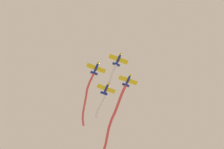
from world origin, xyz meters
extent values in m
ellipsoid|color=navy|center=(1.24, 5.58, 88.40)|extent=(4.36, 2.34, 0.88)
sphere|color=yellow|center=(3.17, 6.30, 88.40)|extent=(0.97, 0.97, 0.75)
ellipsoid|color=black|center=(1.74, 5.77, 88.73)|extent=(1.22, 0.93, 0.47)
cube|color=yellow|center=(1.37, 5.63, 88.28)|extent=(3.59, 6.41, 0.12)
cube|color=navy|center=(-0.47, 4.94, 88.48)|extent=(1.63, 2.59, 0.10)
cube|color=yellow|center=(-0.38, 4.97, 88.94)|extent=(0.96, 0.45, 1.22)
cylinder|color=white|center=(-2.14, 4.33, 88.54)|extent=(3.15, 1.86, 1.36)
cylinder|color=white|center=(-4.71, 3.58, 88.78)|extent=(2.66, 1.42, 1.02)
cylinder|color=white|center=(-7.25, 2.93, 88.93)|extent=(2.99, 1.69, 1.16)
cylinder|color=white|center=(-9.76, 2.20, 88.91)|extent=(2.71, 1.55, 1.20)
cylinder|color=white|center=(-12.20, 1.48, 88.87)|extent=(2.83, 1.66, 1.10)
cylinder|color=white|center=(-14.51, 0.62, 89.01)|extent=(2.57, 1.81, 1.07)
cylinder|color=white|center=(-16.69, -0.42, 88.93)|extent=(2.75, 1.94, 1.26)
cylinder|color=white|center=(-19.05, -1.20, 88.65)|extent=(2.77, 1.38, 1.22)
sphere|color=white|center=(-0.79, 4.82, 88.35)|extent=(0.93, 0.93, 0.93)
sphere|color=white|center=(-3.49, 3.83, 88.74)|extent=(0.93, 0.93, 0.93)
sphere|color=white|center=(-5.93, 3.32, 88.83)|extent=(0.93, 0.93, 0.93)
sphere|color=white|center=(-8.58, 2.53, 89.04)|extent=(0.93, 0.93, 0.93)
sphere|color=white|center=(-10.95, 1.87, 88.79)|extent=(0.93, 0.93, 0.93)
sphere|color=white|center=(-13.45, 1.10, 88.94)|extent=(0.93, 0.93, 0.93)
sphere|color=white|center=(-15.58, 0.14, 89.07)|extent=(0.93, 0.93, 0.93)
sphere|color=white|center=(-17.80, -0.97, 88.78)|extent=(0.93, 0.93, 0.93)
sphere|color=white|center=(-20.30, -1.44, 88.51)|extent=(0.93, 0.93, 0.93)
ellipsoid|color=navy|center=(-5.83, 8.89, 88.00)|extent=(4.37, 2.31, 0.88)
sphere|color=yellow|center=(-3.89, 9.59, 88.00)|extent=(0.96, 0.96, 0.75)
ellipsoid|color=black|center=(-5.32, 9.07, 88.33)|extent=(1.22, 0.92, 0.47)
cube|color=yellow|center=(-5.69, 8.94, 87.88)|extent=(3.54, 6.42, 0.12)
cube|color=navy|center=(-7.54, 8.26, 88.08)|extent=(1.62, 2.59, 0.10)
cube|color=yellow|center=(-7.46, 8.29, 88.54)|extent=(0.96, 0.45, 1.22)
cylinder|color=#DB4C4C|center=(-9.37, 7.63, 88.07)|extent=(3.38, 1.90, 1.19)
cylinder|color=#DB4C4C|center=(-12.58, 6.59, 88.05)|extent=(3.77, 1.94, 1.22)
cylinder|color=#DB4C4C|center=(-15.93, 5.54, 87.74)|extent=(3.66, 1.91, 1.29)
cylinder|color=#DB4C4C|center=(-19.20, 4.47, 87.70)|extent=(3.62, 1.99, 1.21)
cylinder|color=#DB4C4C|center=(-22.40, 3.46, 87.68)|extent=(3.48, 1.78, 1.24)
cylinder|color=#DB4C4C|center=(-25.52, 2.77, 87.39)|extent=(3.32, 1.39, 1.22)
cylinder|color=#DB4C4C|center=(-28.58, 2.30, 87.08)|extent=(3.26, 1.36, 1.27)
cylinder|color=#DB4C4C|center=(-31.81, 1.71, 86.99)|extent=(3.65, 1.63, 1.08)
sphere|color=#DB4C4C|center=(-7.86, 8.15, 87.95)|extent=(0.92, 0.92, 0.92)
sphere|color=#DB4C4C|center=(-10.87, 7.12, 88.20)|extent=(0.92, 0.92, 0.92)
sphere|color=#DB4C4C|center=(-14.29, 6.06, 87.91)|extent=(0.92, 0.92, 0.92)
sphere|color=#DB4C4C|center=(-17.58, 5.03, 87.57)|extent=(0.92, 0.92, 0.92)
sphere|color=#DB4C4C|center=(-20.82, 3.91, 87.83)|extent=(0.92, 0.92, 0.92)
sphere|color=#DB4C4C|center=(-23.97, 3.01, 87.54)|extent=(0.92, 0.92, 0.92)
sphere|color=#DB4C4C|center=(-27.07, 2.53, 87.25)|extent=(0.92, 0.92, 0.92)
sphere|color=#DB4C4C|center=(-30.10, 2.08, 86.91)|extent=(0.92, 0.92, 0.92)
ellipsoid|color=navy|center=(-2.07, -1.49, 88.70)|extent=(4.36, 2.37, 0.88)
sphere|color=yellow|center=(-0.14, -0.75, 88.70)|extent=(0.97, 0.97, 0.75)
ellipsoid|color=black|center=(-1.56, -1.29, 89.03)|extent=(1.22, 0.94, 0.47)
cube|color=yellow|center=(-1.93, -1.43, 88.58)|extent=(3.62, 6.41, 0.12)
cube|color=navy|center=(-3.77, -2.13, 88.78)|extent=(1.65, 2.59, 0.10)
cube|color=yellow|center=(-3.69, -2.10, 89.24)|extent=(0.96, 0.46, 1.22)
cylinder|color=#DB4C4C|center=(-5.60, -2.90, 88.88)|extent=(3.41, 1.96, 1.24)
cylinder|color=#DB4C4C|center=(-8.57, -4.02, 89.29)|extent=(3.23, 1.66, 1.10)
cylinder|color=#DB4C4C|center=(-11.51, -4.72, 89.54)|extent=(3.12, 1.16, 0.90)
cylinder|color=#DB4C4C|center=(-14.56, -5.21, 89.88)|extent=(3.35, 1.27, 1.25)
cylinder|color=#DB4C4C|center=(-17.77, -5.80, 90.25)|extent=(3.50, 1.34, 0.98)
cylinder|color=#DB4C4C|center=(-20.93, -6.24, 90.48)|extent=(3.12, 1.00, 0.96)
cylinder|color=#DB4C4C|center=(-24.00, -6.30, 90.84)|extent=(3.29, 0.89, 1.23)
sphere|color=#DB4C4C|center=(-4.09, -2.26, 88.65)|extent=(0.73, 0.73, 0.73)
sphere|color=#DB4C4C|center=(-7.11, -3.54, 89.12)|extent=(0.73, 0.73, 0.73)
sphere|color=#DB4C4C|center=(-10.03, -4.50, 89.46)|extent=(0.73, 0.73, 0.73)
sphere|color=#DB4C4C|center=(-13.00, -4.94, 89.62)|extent=(0.73, 0.73, 0.73)
sphere|color=#DB4C4C|center=(-16.11, -5.49, 90.13)|extent=(0.73, 0.73, 0.73)
sphere|color=#DB4C4C|center=(-19.43, -6.11, 90.37)|extent=(0.73, 0.73, 0.73)
sphere|color=#DB4C4C|center=(-22.43, -6.38, 90.59)|extent=(0.73, 0.73, 0.73)
sphere|color=#DB4C4C|center=(-25.56, -6.22, 91.10)|extent=(0.73, 0.73, 0.73)
ellipsoid|color=navy|center=(-9.14, 1.82, 88.20)|extent=(4.35, 2.40, 0.88)
sphere|color=yellow|center=(-7.21, 2.57, 88.20)|extent=(0.97, 0.97, 0.75)
ellipsoid|color=black|center=(-8.63, 2.01, 88.53)|extent=(1.22, 0.94, 0.47)
cube|color=yellow|center=(-9.00, 1.87, 88.08)|extent=(3.67, 6.40, 0.12)
cube|color=navy|center=(-10.83, 1.16, 88.28)|extent=(1.66, 2.59, 0.10)
cube|color=yellow|center=(-10.75, 1.19, 88.74)|extent=(0.96, 0.47, 1.22)
camera|label=1|loc=(33.41, 2.95, 5.50)|focal=45.27mm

